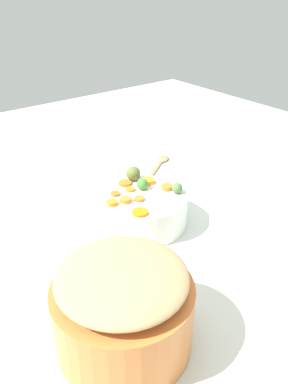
% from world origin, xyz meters
% --- Properties ---
extents(tabletop, '(2.40, 2.40, 0.02)m').
position_xyz_m(tabletop, '(0.00, 0.00, 0.01)').
color(tabletop, silver).
rests_on(tabletop, ground).
extents(serving_bowl_carrots, '(0.23, 0.23, 0.09)m').
position_xyz_m(serving_bowl_carrots, '(0.02, 0.01, 0.07)').
color(serving_bowl_carrots, white).
rests_on(serving_bowl_carrots, tabletop).
extents(metal_pot, '(0.26, 0.26, 0.13)m').
position_xyz_m(metal_pot, '(0.31, -0.26, 0.09)').
color(metal_pot, orange).
rests_on(metal_pot, tabletop).
extents(stuffing_mound, '(0.23, 0.23, 0.05)m').
position_xyz_m(stuffing_mound, '(0.31, -0.26, 0.18)').
color(stuffing_mound, tan).
rests_on(stuffing_mound, metal_pot).
extents(carrot_slice_0, '(0.05, 0.05, 0.01)m').
position_xyz_m(carrot_slice_0, '(0.08, -0.05, 0.11)').
color(carrot_slice_0, orange).
rests_on(carrot_slice_0, serving_bowl_carrots).
extents(carrot_slice_1, '(0.04, 0.04, 0.01)m').
position_xyz_m(carrot_slice_1, '(0.03, 0.08, 0.12)').
color(carrot_slice_1, orange).
rests_on(carrot_slice_1, serving_bowl_carrots).
extents(carrot_slice_2, '(0.05, 0.05, 0.01)m').
position_xyz_m(carrot_slice_2, '(-0.06, 0.01, 0.11)').
color(carrot_slice_2, orange).
rests_on(carrot_slice_2, serving_bowl_carrots).
extents(carrot_slice_3, '(0.03, 0.03, 0.01)m').
position_xyz_m(carrot_slice_3, '(0.03, -0.01, 0.11)').
color(carrot_slice_3, orange).
rests_on(carrot_slice_3, serving_bowl_carrots).
extents(carrot_slice_4, '(0.04, 0.04, 0.01)m').
position_xyz_m(carrot_slice_4, '(0.01, -0.08, 0.12)').
color(carrot_slice_4, orange).
rests_on(carrot_slice_4, serving_bowl_carrots).
extents(carrot_slice_5, '(0.04, 0.04, 0.01)m').
position_xyz_m(carrot_slice_5, '(0.02, -0.05, 0.12)').
color(carrot_slice_5, orange).
rests_on(carrot_slice_5, serving_bowl_carrots).
extents(carrot_slice_6, '(0.03, 0.03, 0.01)m').
position_xyz_m(carrot_slice_6, '(-0.03, 0.00, 0.11)').
color(carrot_slice_6, orange).
rests_on(carrot_slice_6, serving_bowl_carrots).
extents(carrot_slice_7, '(0.05, 0.05, 0.01)m').
position_xyz_m(carrot_slice_7, '(-0.03, 0.07, 0.12)').
color(carrot_slice_7, orange).
rests_on(carrot_slice_7, serving_bowl_carrots).
extents(carrot_slice_8, '(0.03, 0.03, 0.01)m').
position_xyz_m(carrot_slice_8, '(-0.03, -0.05, 0.11)').
color(carrot_slice_8, orange).
rests_on(carrot_slice_8, serving_bowl_carrots).
extents(brussels_sprout_0, '(0.03, 0.03, 0.03)m').
position_xyz_m(brussels_sprout_0, '(0.06, 0.09, 0.13)').
color(brussels_sprout_0, '#507A40').
rests_on(brussels_sprout_0, serving_bowl_carrots).
extents(brussels_sprout_1, '(0.04, 0.04, 0.04)m').
position_xyz_m(brussels_sprout_1, '(-0.07, 0.04, 0.13)').
color(brussels_sprout_1, '#5A6D33').
rests_on(brussels_sprout_1, serving_bowl_carrots).
extents(brussels_sprout_2, '(0.03, 0.03, 0.03)m').
position_xyz_m(brussels_sprout_2, '(-0.01, 0.03, 0.13)').
color(brussels_sprout_2, '#468836').
rests_on(brussels_sprout_2, serving_bowl_carrots).
extents(wooden_spoon, '(0.20, 0.29, 0.01)m').
position_xyz_m(wooden_spoon, '(-0.23, 0.27, 0.03)').
color(wooden_spoon, '#A68056').
rests_on(wooden_spoon, tabletop).
extents(casserole_dish, '(0.23, 0.23, 0.08)m').
position_xyz_m(casserole_dish, '(0.10, 0.51, 0.06)').
color(casserole_dish, white).
rests_on(casserole_dish, tabletop).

